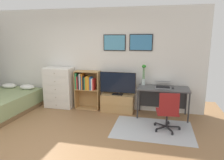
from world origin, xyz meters
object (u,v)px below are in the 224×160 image
(desk, at_px, (163,92))
(bamboo_vase, at_px, (144,75))
(office_chair, at_px, (168,111))
(bed, at_px, (1,103))
(dresser, at_px, (59,88))
(laptop, at_px, (163,84))
(tv_stand, at_px, (118,103))
(television, at_px, (118,83))
(computer_mouse, at_px, (173,88))
(bookshelf, at_px, (86,86))

(desk, bearing_deg, bamboo_vase, 167.99)
(office_chair, height_order, bamboo_vase, bamboo_vase)
(bed, relative_size, office_chair, 2.28)
(dresser, distance_m, desk, 2.83)
(laptop, bearing_deg, office_chair, -85.01)
(desk, bearing_deg, bed, -169.73)
(tv_stand, relative_size, television, 0.90)
(bed, xyz_separation_m, television, (2.97, 0.75, 0.52))
(television, bearing_deg, desk, -0.02)
(tv_stand, xyz_separation_m, computer_mouse, (1.38, -0.13, 0.52))
(bamboo_vase, bearing_deg, tv_stand, -172.75)
(tv_stand, xyz_separation_m, bamboo_vase, (0.66, 0.08, 0.77))
(desk, xyz_separation_m, computer_mouse, (0.23, -0.11, 0.15))
(dresser, height_order, tv_stand, dresser)
(laptop, relative_size, bamboo_vase, 0.78)
(television, height_order, office_chair, television)
(laptop, height_order, bamboo_vase, bamboo_vase)
(tv_stand, xyz_separation_m, television, (0.00, -0.02, 0.54))
(dresser, relative_size, laptop, 2.73)
(dresser, distance_m, office_chair, 3.07)
(dresser, distance_m, computer_mouse, 3.06)
(bed, distance_m, bamboo_vase, 3.80)
(dresser, height_order, office_chair, dresser)
(tv_stand, bearing_deg, bed, -165.46)
(laptop, bearing_deg, bamboo_vase, 164.95)
(bookshelf, height_order, laptop, bookshelf)
(desk, height_order, office_chair, office_chair)
(laptop, bearing_deg, desk, 3.59)
(television, bearing_deg, tv_stand, 90.00)
(bed, xyz_separation_m, office_chair, (4.23, -0.15, 0.21))
(bed, distance_m, tv_stand, 3.07)
(office_chair, distance_m, computer_mouse, 0.85)
(bed, bearing_deg, bookshelf, 22.34)
(desk, bearing_deg, television, 179.98)
(bookshelf, relative_size, bamboo_vase, 1.99)
(bamboo_vase, bearing_deg, computer_mouse, -16.39)
(television, distance_m, bamboo_vase, 0.70)
(bookshelf, distance_m, desk, 2.04)
(bookshelf, xyz_separation_m, bamboo_vase, (1.54, 0.04, 0.36))
(television, relative_size, office_chair, 1.09)
(laptop, bearing_deg, dresser, 177.37)
(desk, bearing_deg, office_chair, -83.65)
(tv_stand, height_order, office_chair, office_chair)
(bookshelf, bearing_deg, tv_stand, -2.86)
(dresser, xyz_separation_m, office_chair, (2.93, -0.91, -0.11))
(computer_mouse, relative_size, bamboo_vase, 0.20)
(office_chair, height_order, laptop, laptop)
(bed, bearing_deg, office_chair, -1.06)
(dresser, relative_size, desk, 0.92)
(tv_stand, distance_m, laptop, 1.27)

